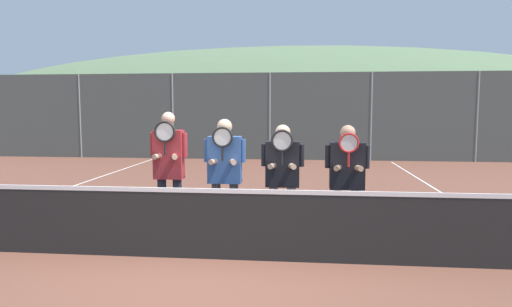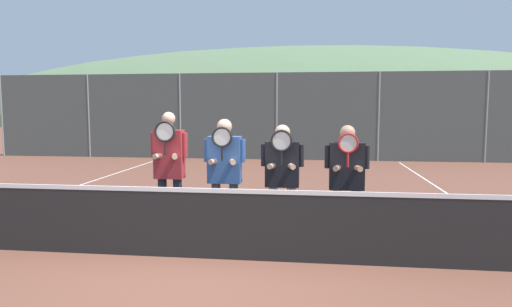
{
  "view_description": "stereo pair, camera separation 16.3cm",
  "coord_description": "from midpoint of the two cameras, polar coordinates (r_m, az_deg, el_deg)",
  "views": [
    {
      "loc": [
        1.26,
        -5.58,
        1.92
      ],
      "look_at": [
        0.57,
        1.0,
        1.26
      ],
      "focal_mm": 32.0,
      "sensor_mm": 36.0,
      "label": 1
    },
    {
      "loc": [
        1.42,
        -5.56,
        1.92
      ],
      "look_at": [
        0.57,
        1.0,
        1.26
      ],
      "focal_mm": 32.0,
      "sensor_mm": 36.0,
      "label": 2
    }
  ],
  "objects": [
    {
      "name": "court_line_left_sideline",
      "position": [
        10.49,
        -26.1,
        -5.43
      ],
      "size": [
        0.05,
        16.0,
        0.01
      ],
      "primitive_type": "cube",
      "color": "white",
      "rests_on": "ground_plane"
    },
    {
      "name": "ground_plane",
      "position": [
        6.04,
        -5.97,
        -12.9
      ],
      "size": [
        120.0,
        120.0,
        0.0
      ],
      "primitive_type": "plane",
      "color": "brown"
    },
    {
      "name": "court_line_right_sideline",
      "position": [
        9.3,
        26.62,
        -6.83
      ],
      "size": [
        0.05,
        16.0,
        0.01
      ],
      "primitive_type": "cube",
      "color": "white",
      "rests_on": "ground_plane"
    },
    {
      "name": "player_center_left",
      "position": [
        6.57,
        -3.24,
        -1.89
      ],
      "size": [
        0.61,
        0.34,
        1.77
      ],
      "color": "#56565B",
      "rests_on": "ground_plane"
    },
    {
      "name": "player_rightmost",
      "position": [
        6.37,
        11.99,
        -2.71
      ],
      "size": [
        0.6,
        0.34,
        1.69
      ],
      "color": "white",
      "rests_on": "ground_plane"
    },
    {
      "name": "tennis_net",
      "position": [
        5.91,
        -6.02,
        -8.55
      ],
      "size": [
        11.83,
        0.09,
        1.01
      ],
      "color": "gray",
      "rests_on": "ground_plane"
    },
    {
      "name": "car_far_left",
      "position": [
        20.93,
        -12.61,
        2.74
      ],
      "size": [
        4.77,
        1.99,
        1.74
      ],
      "color": "silver",
      "rests_on": "ground_plane"
    },
    {
      "name": "hill_distant",
      "position": [
        66.04,
        6.22,
        4.0
      ],
      "size": [
        103.47,
        57.48,
        20.12
      ],
      "color": "#5B7551",
      "rests_on": "ground_plane"
    },
    {
      "name": "fence_back",
      "position": [
        17.03,
        2.87,
        4.65
      ],
      "size": [
        22.28,
        0.06,
        3.23
      ],
      "color": "gray",
      "rests_on": "ground_plane"
    },
    {
      "name": "car_left_of_center",
      "position": [
        19.37,
        2.81,
        2.72
      ],
      "size": [
        4.69,
        2.04,
        1.81
      ],
      "color": "navy",
      "rests_on": "ground_plane"
    },
    {
      "name": "car_center",
      "position": [
        19.82,
        18.08,
        2.38
      ],
      "size": [
        4.0,
        2.05,
        1.7
      ],
      "color": "maroon",
      "rests_on": "ground_plane"
    },
    {
      "name": "player_center_right",
      "position": [
        6.47,
        4.01,
        -2.38
      ],
      "size": [
        0.61,
        0.34,
        1.69
      ],
      "color": "white",
      "rests_on": "ground_plane"
    },
    {
      "name": "player_leftmost",
      "position": [
        6.78,
        -10.11,
        -1.48
      ],
      "size": [
        0.55,
        0.34,
        1.87
      ],
      "color": "#232838",
      "rests_on": "ground_plane"
    },
    {
      "name": "clubhouse_building",
      "position": [
        24.79,
        8.17,
        5.43
      ],
      "size": [
        20.45,
        5.5,
        3.62
      ],
      "color": "#9EA3A8",
      "rests_on": "ground_plane"
    }
  ]
}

